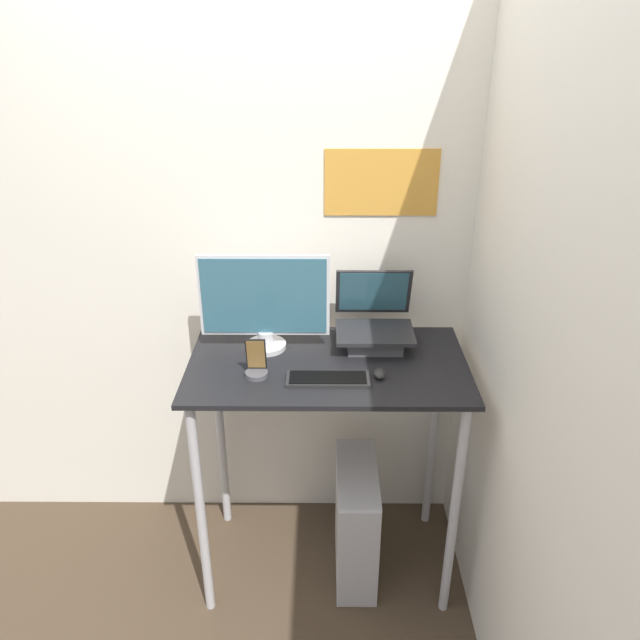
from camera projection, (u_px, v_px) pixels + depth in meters
ground_plane at (327, 616)px, 2.57m from camera, size 12.00×12.00×0.00m
wall_back at (328, 261)px, 2.62m from camera, size 6.00×0.06×2.60m
wall_side_right at (522, 337)px, 2.00m from camera, size 0.05×6.00×2.60m
desk at (327, 399)px, 2.47m from camera, size 1.07×0.61×1.03m
laptop at (374, 328)px, 2.49m from camera, size 0.31×0.30×0.29m
monitor at (264, 304)px, 2.41m from camera, size 0.51×0.16×0.39m
keyboard at (327, 379)px, 2.26m from camera, size 0.30×0.11×0.02m
mouse at (380, 374)px, 2.28m from camera, size 0.04×0.07×0.03m
cell_phone at (256, 366)px, 2.28m from camera, size 0.08×0.08×0.15m
computer_tower at (356, 521)px, 2.69m from camera, size 0.17×0.45×0.53m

